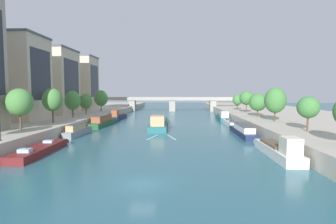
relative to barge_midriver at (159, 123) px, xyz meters
name	(u,v)px	position (x,y,z in m)	size (l,w,h in m)	color
ground_plane	(142,184)	(1.63, -40.81, -1.05)	(400.00, 400.00, 0.00)	#2D6070
quay_left	(51,117)	(-35.25, 14.19, 0.15)	(36.00, 170.00, 2.40)	#B7AD9E
quay_right	(291,118)	(38.50, 14.19, 0.15)	(36.00, 170.00, 2.40)	#B7AD9E
barge_midriver	(159,123)	(0.00, 0.00, 0.00)	(4.82, 23.71, 3.55)	#23666B
wake_behind_barge	(162,137)	(1.72, -14.57, -1.04)	(5.60, 5.97, 0.03)	#A0CCD6
moored_boat_left_far	(40,150)	(-14.93, -29.00, -0.49)	(3.23, 13.82, 2.17)	maroon
moored_boat_left_midway	(77,130)	(-15.63, -13.59, 0.03)	(2.18, 10.94, 2.57)	gray
moored_boat_left_end	(103,121)	(-15.20, 2.36, 0.17)	(3.38, 16.21, 2.92)	#235633
moored_boat_left_second	(118,116)	(-14.82, 18.00, -0.06)	(2.78, 13.20, 3.30)	#1E284C
moored_boat_right_gap_after	(278,150)	(18.68, -29.40, -0.04)	(2.69, 13.62, 3.39)	silver
moored_boat_right_end	(243,130)	(18.22, -11.39, -0.08)	(2.65, 15.74, 2.32)	#1E284C
moored_boat_right_upstream	(229,123)	(18.49, 4.93, -0.45)	(2.08, 10.89, 2.23)	silver
moored_boat_right_lone	(223,117)	(18.88, 18.35, -0.14)	(3.39, 15.06, 3.02)	#23666B
tree_left_far	(20,102)	(-22.30, -21.74, 6.08)	(4.41, 4.41, 7.10)	brown
tree_left_distant	(52,100)	(-21.63, -11.62, 6.20)	(4.12, 4.12, 7.29)	brown
tree_left_end_of_row	(73,100)	(-22.21, 0.00, 5.71)	(3.92, 3.92, 6.83)	brown
tree_left_by_lamp	(86,101)	(-22.60, 10.30, 5.14)	(3.68, 3.68, 6.04)	brown
tree_left_past_mid	(101,98)	(-21.60, 21.88, 5.79)	(4.59, 4.59, 7.15)	brown
tree_right_midway	(308,107)	(26.21, -21.57, 5.30)	(3.48, 3.48, 5.76)	brown
tree_right_third	(275,100)	(26.13, -7.02, 6.02)	(4.60, 4.60, 7.47)	brown
tree_right_distant	(258,102)	(25.69, 4.23, 5.17)	(4.53, 4.53, 6.15)	brown
tree_right_end_of_row	(247,98)	(26.12, 17.55, 5.97)	(4.35, 4.35, 6.81)	brown
tree_right_by_lamp	(237,100)	(26.13, 30.45, 4.98)	(3.48, 3.48, 5.60)	brown
lamppost_left_bank	(0,123)	(-18.55, -32.07, 3.72)	(0.28, 0.28, 4.32)	black
building_left_corner	(16,78)	(-31.99, -7.59, 11.04)	(12.32, 10.69, 19.36)	beige
building_left_tall	(55,81)	(-31.99, 10.75, 11.02)	(10.71, 13.16, 19.32)	beige
building_left_middle	(78,83)	(-31.99, 28.40, 11.11)	(12.63, 10.64, 19.50)	beige
bridge_far	(172,102)	(1.63, 56.31, 3.15)	(61.75, 4.40, 6.58)	#9E998E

